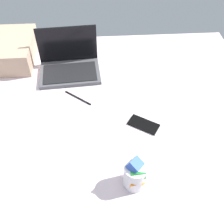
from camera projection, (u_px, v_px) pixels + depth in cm
name	position (u px, v px, depth cm)	size (l,w,h in cm)	color
bed_mattress	(88.00, 126.00, 138.01)	(180.00, 140.00, 18.00)	silver
laptop	(69.00, 64.00, 151.46)	(34.50, 25.21, 23.00)	#4C4C51
snack_cup	(135.00, 175.00, 101.48)	(9.03, 9.32, 14.58)	silver
cell_phone	(144.00, 124.00, 126.16)	(6.80, 14.00, 0.80)	black
charger_cable	(78.00, 98.00, 138.74)	(17.00, 0.60, 0.60)	black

